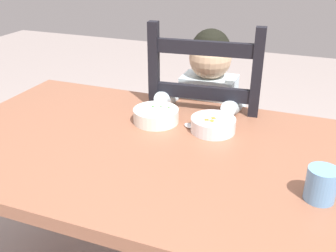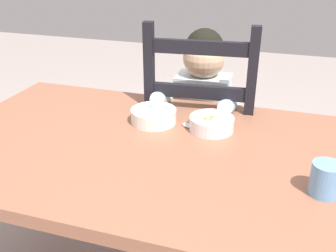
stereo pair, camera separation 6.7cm
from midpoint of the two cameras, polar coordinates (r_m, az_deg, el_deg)
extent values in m
cube|color=#8F5941|center=(1.22, 0.10, -3.81)|extent=(1.44, 0.83, 0.04)
cylinder|color=#8F5941|center=(1.93, -14.39, -4.75)|extent=(0.07, 0.07, 0.66)
cube|color=black|center=(1.76, 6.99, -2.70)|extent=(0.46, 0.46, 0.02)
cube|color=black|center=(2.03, 12.83, -6.65)|extent=(0.04, 0.04, 0.44)
cube|color=black|center=(2.06, 2.25, -5.32)|extent=(0.04, 0.04, 0.44)
cube|color=black|center=(1.71, 11.99, -13.26)|extent=(0.04, 0.04, 0.44)
cube|color=black|center=(1.76, -0.66, -11.47)|extent=(0.04, 0.04, 0.44)
cube|color=black|center=(1.45, 13.84, 3.08)|extent=(0.04, 0.04, 0.56)
cube|color=black|center=(1.50, -0.76, 4.63)|extent=(0.04, 0.04, 0.56)
cube|color=black|center=(1.40, 6.81, 11.36)|extent=(0.36, 0.06, 0.05)
cube|color=black|center=(1.45, 6.47, 4.93)|extent=(0.36, 0.06, 0.05)
cube|color=silver|center=(1.66, 7.03, 2.01)|extent=(0.22, 0.14, 0.32)
sphere|color=#D7B08A|center=(1.58, 7.49, 9.90)|extent=(0.17, 0.17, 0.17)
sphere|color=black|center=(1.57, 7.57, 11.25)|extent=(0.16, 0.16, 0.16)
cylinder|color=#3F4C72|center=(1.77, 3.58, -10.94)|extent=(0.07, 0.07, 0.46)
cylinder|color=#3F4C72|center=(1.74, 7.10, -11.66)|extent=(0.07, 0.07, 0.46)
cylinder|color=silver|center=(1.57, 1.67, 4.02)|extent=(0.06, 0.24, 0.13)
cylinder|color=silver|center=(1.51, 11.00, 2.65)|extent=(0.06, 0.24, 0.13)
cylinder|color=white|center=(1.37, -0.39, 1.55)|extent=(0.16, 0.16, 0.05)
cylinder|color=white|center=(1.37, -0.39, 0.73)|extent=(0.07, 0.07, 0.01)
cylinder|color=#3D8C2A|center=(1.36, -0.39, 1.83)|extent=(0.13, 0.13, 0.03)
sphere|color=green|center=(1.37, 1.49, 2.63)|extent=(0.01, 0.01, 0.01)
sphere|color=green|center=(1.38, -0.86, 2.76)|extent=(0.01, 0.01, 0.01)
sphere|color=green|center=(1.38, 0.31, 2.69)|extent=(0.01, 0.01, 0.01)
cylinder|color=white|center=(1.31, 8.13, 0.18)|extent=(0.15, 0.15, 0.05)
cylinder|color=white|center=(1.32, 8.07, -0.64)|extent=(0.07, 0.07, 0.01)
cylinder|color=orange|center=(1.31, 8.14, 0.46)|extent=(0.12, 0.12, 0.03)
cube|color=orange|center=(1.30, 8.18, 0.98)|extent=(0.02, 0.02, 0.01)
cube|color=orange|center=(1.29, 7.20, 0.74)|extent=(0.02, 0.02, 0.01)
cube|color=orange|center=(1.28, 7.97, 0.58)|extent=(0.02, 0.02, 0.01)
cube|color=silver|center=(1.29, 6.38, -1.15)|extent=(0.08, 0.07, 0.00)
ellipsoid|color=silver|center=(1.34, 4.60, 0.04)|extent=(0.05, 0.05, 0.01)
cylinder|color=#69A1D7|center=(1.04, 23.44, -7.96)|extent=(0.08, 0.08, 0.09)
camera|label=1|loc=(0.03, 91.55, -0.74)|focal=41.25mm
camera|label=2|loc=(0.03, -88.45, 0.74)|focal=41.25mm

